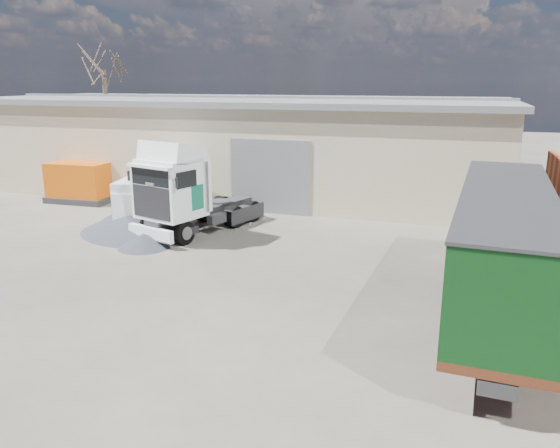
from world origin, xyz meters
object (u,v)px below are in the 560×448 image
(tractor_unit, at_px, (184,195))
(orange_skip, at_px, (81,185))
(bare_tree, at_px, (102,56))
(box_trailer, at_px, (503,241))
(panel_van, at_px, (155,197))

(tractor_unit, bearing_deg, orange_skip, 170.45)
(bare_tree, bearing_deg, tractor_unit, -46.66)
(box_trailer, relative_size, panel_van, 1.92)
(box_trailer, relative_size, orange_skip, 3.15)
(bare_tree, bearing_deg, box_trailer, -36.93)
(bare_tree, xyz_separation_m, tractor_unit, (13.84, -14.66, -6.22))
(tractor_unit, height_order, panel_van, tractor_unit)
(bare_tree, xyz_separation_m, orange_skip, (5.52, -10.59, -7.00))
(tractor_unit, distance_m, orange_skip, 9.30)
(orange_skip, bearing_deg, panel_van, -24.35)
(panel_van, bearing_deg, box_trailer, -35.94)
(box_trailer, distance_m, orange_skip, 22.20)
(orange_skip, bearing_deg, tractor_unit, -27.77)
(box_trailer, xyz_separation_m, orange_skip, (-20.33, 8.83, -1.25))
(panel_van, height_order, orange_skip, panel_van)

